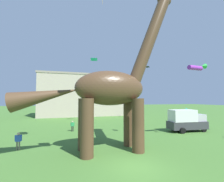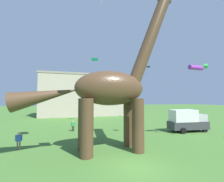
# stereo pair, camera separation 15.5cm
# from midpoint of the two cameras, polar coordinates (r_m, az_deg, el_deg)

# --- Properties ---
(ground_plane) EXTENTS (240.00, 240.00, 0.00)m
(ground_plane) POSITION_cam_midpoint_polar(r_m,az_deg,el_deg) (12.22, 8.92, -25.82)
(ground_plane) COLOR #42702D
(dinosaur_sculpture) EXTENTS (15.33, 3.25, 16.03)m
(dinosaur_sculpture) POSITION_cam_midpoint_polar(r_m,az_deg,el_deg) (14.66, -0.63, 1.08)
(dinosaur_sculpture) COLOR #513823
(dinosaur_sculpture) RESTS_ON ground_plane
(parked_box_truck) EXTENTS (5.77, 2.62, 3.20)m
(parked_box_truck) POSITION_cam_midpoint_polar(r_m,az_deg,el_deg) (25.94, 25.88, -9.60)
(parked_box_truck) COLOR #38383D
(parked_box_truck) RESTS_ON ground_plane
(person_photographer) EXTENTS (0.57, 0.25, 1.53)m
(person_photographer) POSITION_cam_midpoint_polar(r_m,az_deg,el_deg) (24.51, -13.84, -11.93)
(person_photographer) COLOR black
(person_photographer) RESTS_ON ground_plane
(person_vendor_side) EXTENTS (0.61, 0.27, 1.63)m
(person_vendor_side) POSITION_cam_midpoint_polar(r_m,az_deg,el_deg) (17.65, -30.67, -14.90)
(person_vendor_side) COLOR #6B6056
(person_vendor_side) RESTS_ON ground_plane
(festival_canopy_tent) EXTENTS (3.15, 3.15, 3.00)m
(festival_canopy_tent) POSITION_cam_midpoint_polar(r_m,az_deg,el_deg) (33.58, 25.97, -6.51)
(festival_canopy_tent) COLOR #B2B2B7
(festival_canopy_tent) RESTS_ON ground_plane
(kite_mid_left) EXTENTS (1.02, 1.11, 1.14)m
(kite_mid_left) POSITION_cam_midpoint_polar(r_m,az_deg,el_deg) (39.34, 13.24, 8.58)
(kite_mid_left) COLOR black
(kite_high_left) EXTENTS (2.10, 1.83, 0.60)m
(kite_high_left) POSITION_cam_midpoint_polar(r_m,az_deg,el_deg) (22.17, 28.92, 7.58)
(kite_high_left) COLOR purple
(kite_mid_center) EXTENTS (1.50, 1.20, 0.38)m
(kite_mid_center) POSITION_cam_midpoint_polar(r_m,az_deg,el_deg) (32.90, -6.19, 11.39)
(kite_mid_center) COLOR #19B2B7
(background_building_block) EXTENTS (24.36, 9.98, 12.01)m
(background_building_block) POSITION_cam_midpoint_polar(r_m,az_deg,el_deg) (47.67, -10.26, -1.49)
(background_building_block) COLOR #B7A893
(background_building_block) RESTS_ON ground_plane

